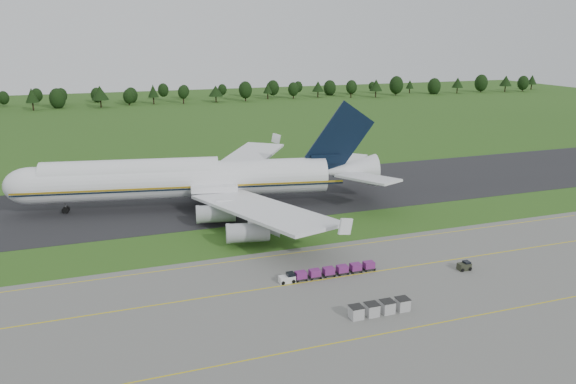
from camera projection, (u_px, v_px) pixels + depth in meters
name	position (u px, v px, depth m)	size (l,w,h in m)	color
ground	(296.00, 233.00, 109.83)	(600.00, 600.00, 0.00)	#2A5218
apron	(379.00, 310.00, 78.98)	(300.00, 52.00, 0.06)	#63635F
taxiway	(256.00, 195.00, 135.21)	(300.00, 40.00, 0.08)	black
apron_markings	(357.00, 289.00, 85.34)	(300.00, 30.20, 0.01)	#D3BF0C
tree_line	(201.00, 92.00, 315.18)	(523.16, 22.65, 11.47)	black
aircraft	(190.00, 179.00, 124.21)	(83.13, 79.42, 23.25)	white
baggage_train	(327.00, 272.00, 89.71)	(16.47, 1.49, 1.44)	silver
utility_cart	(464.00, 267.00, 92.24)	(2.10, 1.46, 1.15)	#282B1E
uld_row	(380.00, 308.00, 77.56)	(9.00, 1.80, 1.78)	#A6A6A6
edge_markers	(298.00, 224.00, 114.16)	(11.05, 0.30, 0.60)	#FF4308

